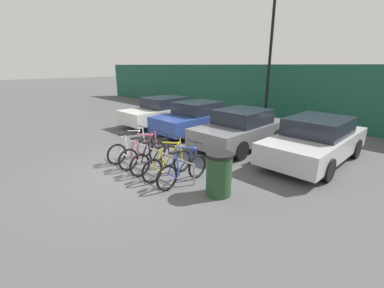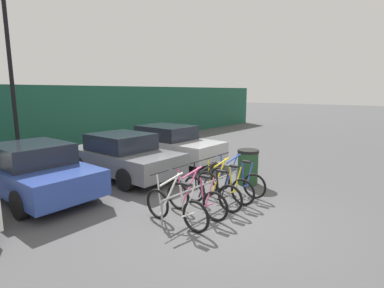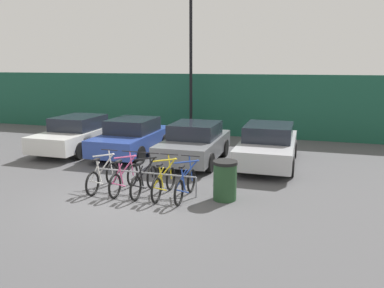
{
  "view_description": "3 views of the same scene",
  "coord_description": "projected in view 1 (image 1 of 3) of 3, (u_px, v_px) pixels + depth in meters",
  "views": [
    {
      "loc": [
        5.91,
        -3.56,
        2.95
      ],
      "look_at": [
        0.72,
        1.55,
        0.7
      ],
      "focal_mm": 24.0,
      "sensor_mm": 36.0,
      "label": 1
    },
    {
      "loc": [
        -5.3,
        -3.39,
        2.73
      ],
      "look_at": [
        0.99,
        1.71,
        1.29
      ],
      "focal_mm": 28.0,
      "sensor_mm": 36.0,
      "label": 2
    },
    {
      "loc": [
        4.3,
        -8.31,
        3.44
      ],
      "look_at": [
        1.34,
        1.4,
        1.27
      ],
      "focal_mm": 35.0,
      "sensor_mm": 36.0,
      "label": 3
    }
  ],
  "objects": [
    {
      "name": "ground_plane",
      "position": [
        136.0,
        174.0,
        7.28
      ],
      "size": [
        120.0,
        120.0,
        0.0
      ],
      "primitive_type": "plane",
      "color": "#4C4C4F"
    },
    {
      "name": "hoarding_wall",
      "position": [
        292.0,
        95.0,
        13.21
      ],
      "size": [
        36.0,
        0.16,
        2.98
      ],
      "primitive_type": "cube",
      "color": "#19513D",
      "rests_on": "ground"
    },
    {
      "name": "bike_rack",
      "position": [
        158.0,
        154.0,
        7.45
      ],
      "size": [
        2.97,
        0.04,
        0.57
      ],
      "color": "gray",
      "rests_on": "ground"
    },
    {
      "name": "bicycle_white",
      "position": [
        132.0,
        149.0,
        8.21
      ],
      "size": [
        0.68,
        1.71,
        1.05
      ],
      "rotation": [
        0.0,
        0.0,
        0.04
      ],
      "color": "black",
      "rests_on": "ground"
    },
    {
      "name": "bicycle_pink",
      "position": [
        144.0,
        154.0,
        7.76
      ],
      "size": [
        0.68,
        1.71,
        1.05
      ],
      "rotation": [
        0.0,
        0.0,
        -0.03
      ],
      "color": "black",
      "rests_on": "ground"
    },
    {
      "name": "bicycle_black",
      "position": [
        155.0,
        159.0,
        7.35
      ],
      "size": [
        0.68,
        1.71,
        1.05
      ],
      "rotation": [
        0.0,
        0.0,
        0.04
      ],
      "color": "black",
      "rests_on": "ground"
    },
    {
      "name": "bicycle_yellow",
      "position": [
        168.0,
        164.0,
        6.96
      ],
      "size": [
        0.68,
        1.71,
        1.05
      ],
      "rotation": [
        0.0,
        0.0,
        -0.06
      ],
      "color": "black",
      "rests_on": "ground"
    },
    {
      "name": "bicycle_blue",
      "position": [
        183.0,
        170.0,
        6.55
      ],
      "size": [
        0.68,
        1.71,
        1.05
      ],
      "rotation": [
        0.0,
        0.0,
        -0.01
      ],
      "color": "black",
      "rests_on": "ground"
    },
    {
      "name": "car_white",
      "position": [
        163.0,
        111.0,
        13.16
      ],
      "size": [
        1.91,
        4.27,
        1.4
      ],
      "color": "silver",
      "rests_on": "ground"
    },
    {
      "name": "car_blue",
      "position": [
        197.0,
        118.0,
        11.51
      ],
      "size": [
        1.91,
        4.03,
        1.4
      ],
      "color": "#2D479E",
      "rests_on": "ground"
    },
    {
      "name": "car_grey",
      "position": [
        241.0,
        129.0,
        9.52
      ],
      "size": [
        1.91,
        3.95,
        1.4
      ],
      "color": "slate",
      "rests_on": "ground"
    },
    {
      "name": "car_silver",
      "position": [
        316.0,
        140.0,
        8.07
      ],
      "size": [
        1.91,
        4.42,
        1.4
      ],
      "color": "#B7B7BC",
      "rests_on": "ground"
    },
    {
      "name": "lamp_post",
      "position": [
        271.0,
        48.0,
        12.48
      ],
      "size": [
        0.24,
        0.44,
        6.75
      ],
      "color": "black",
      "rests_on": "ground"
    },
    {
      "name": "trash_bin",
      "position": [
        219.0,
        174.0,
        5.98
      ],
      "size": [
        0.63,
        0.63,
        1.03
      ],
      "color": "#234728",
      "rests_on": "ground"
    }
  ]
}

